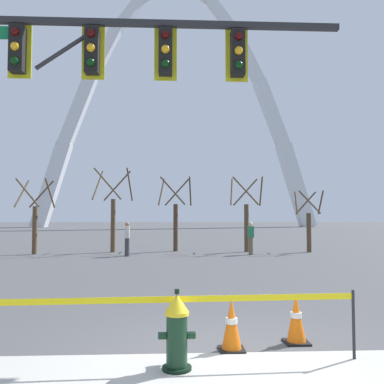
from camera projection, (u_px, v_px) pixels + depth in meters
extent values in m
plane|color=#474749|center=(225.00, 357.00, 5.75)|extent=(240.00, 240.00, 0.00)
cylinder|color=black|center=(177.00, 368.00, 5.23)|extent=(0.36, 0.36, 0.05)
cylinder|color=#14331E|center=(177.00, 341.00, 5.25)|extent=(0.26, 0.26, 0.62)
cylinder|color=gold|center=(177.00, 313.00, 5.27)|extent=(0.30, 0.30, 0.04)
cone|color=gold|center=(177.00, 303.00, 5.28)|extent=(0.30, 0.30, 0.22)
cylinder|color=black|center=(177.00, 291.00, 5.28)|extent=(0.06, 0.06, 0.06)
cylinder|color=#14331E|center=(162.00, 336.00, 5.24)|extent=(0.10, 0.09, 0.09)
cylinder|color=#14331E|center=(191.00, 335.00, 5.26)|extent=(0.10, 0.09, 0.09)
cylinder|color=#14331E|center=(177.00, 339.00, 5.45)|extent=(0.13, 0.14, 0.13)
cylinder|color=black|center=(177.00, 337.00, 5.53)|extent=(0.15, 0.03, 0.15)
cylinder|color=#232326|center=(354.00, 325.00, 5.65)|extent=(0.04, 0.04, 0.91)
cube|color=yellow|center=(161.00, 300.00, 5.43)|extent=(5.10, 0.24, 0.08)
cube|color=black|center=(232.00, 349.00, 6.00)|extent=(0.36, 0.36, 0.03)
cone|color=orange|center=(231.00, 323.00, 6.02)|extent=(0.28, 0.28, 0.70)
cylinder|color=white|center=(231.00, 321.00, 6.02)|extent=(0.17, 0.17, 0.08)
cube|color=black|center=(296.00, 342.00, 6.35)|extent=(0.36, 0.36, 0.03)
cone|color=orange|center=(296.00, 317.00, 6.37)|extent=(0.28, 0.28, 0.70)
cylinder|color=white|center=(296.00, 315.00, 6.37)|extent=(0.17, 0.17, 0.08)
cube|color=#232326|center=(145.00, 23.00, 8.21)|extent=(7.60, 0.12, 0.12)
cylinder|color=#232326|center=(64.00, 50.00, 8.11)|extent=(1.11, 0.08, 0.81)
cube|color=black|center=(17.00, 49.00, 8.06)|extent=(0.26, 0.24, 0.90)
cube|color=gold|center=(20.00, 52.00, 8.20)|extent=(0.44, 0.03, 1.04)
sphere|color=#360606|center=(15.00, 32.00, 7.95)|extent=(0.16, 0.16, 0.16)
sphere|color=orange|center=(15.00, 46.00, 7.94)|extent=(0.16, 0.16, 0.16)
sphere|color=black|center=(14.00, 61.00, 7.92)|extent=(0.16, 0.16, 0.16)
cube|color=black|center=(92.00, 50.00, 8.13)|extent=(0.26, 0.24, 0.90)
cube|color=gold|center=(93.00, 53.00, 8.27)|extent=(0.44, 0.03, 1.04)
sphere|color=#360606|center=(91.00, 33.00, 8.02)|extent=(0.16, 0.16, 0.16)
sphere|color=orange|center=(91.00, 48.00, 8.00)|extent=(0.16, 0.16, 0.16)
sphere|color=black|center=(91.00, 62.00, 7.99)|extent=(0.16, 0.16, 0.16)
cube|color=black|center=(165.00, 52.00, 8.20)|extent=(0.26, 0.24, 0.90)
cube|color=gold|center=(166.00, 54.00, 8.34)|extent=(0.44, 0.03, 1.04)
sphere|color=#360606|center=(165.00, 35.00, 8.09)|extent=(0.16, 0.16, 0.16)
sphere|color=orange|center=(165.00, 49.00, 8.07)|extent=(0.16, 0.16, 0.16)
sphere|color=black|center=(165.00, 64.00, 8.06)|extent=(0.16, 0.16, 0.16)
cube|color=black|center=(238.00, 53.00, 8.27)|extent=(0.26, 0.24, 0.90)
cube|color=gold|center=(237.00, 56.00, 8.41)|extent=(0.44, 0.03, 1.04)
sphere|color=#360606|center=(239.00, 36.00, 8.16)|extent=(0.16, 0.16, 0.16)
sphere|color=orange|center=(239.00, 51.00, 8.14)|extent=(0.16, 0.16, 0.16)
sphere|color=black|center=(239.00, 65.00, 8.13)|extent=(0.16, 0.16, 0.16)
cube|color=silver|center=(52.00, 185.00, 70.52)|extent=(6.38, 2.35, 14.63)
cube|color=silver|center=(78.00, 111.00, 71.41)|extent=(6.10, 2.10, 11.92)
cube|color=silver|center=(103.00, 55.00, 72.15)|extent=(5.81, 1.86, 9.23)
cube|color=silver|center=(128.00, 15.00, 72.73)|extent=(5.45, 1.61, 6.58)
cube|color=silver|center=(223.00, 17.00, 73.54)|extent=(5.45, 1.61, 6.58)
cube|color=silver|center=(247.00, 57.00, 73.36)|extent=(5.81, 1.86, 9.23)
cube|color=silver|center=(271.00, 113.00, 73.02)|extent=(6.10, 2.10, 11.92)
cube|color=silver|center=(296.00, 186.00, 72.53)|extent=(6.38, 2.35, 14.63)
cylinder|color=brown|center=(35.00, 230.00, 21.03)|extent=(0.24, 0.24, 2.36)
cylinder|color=brown|center=(22.00, 193.00, 21.24)|extent=(0.33, 1.28, 1.42)
cylinder|color=brown|center=(50.00, 193.00, 21.10)|extent=(0.21, 1.29, 1.42)
cylinder|color=brown|center=(41.00, 194.00, 21.87)|extent=(1.29, 0.21, 1.42)
cylinder|color=brown|center=(27.00, 193.00, 20.41)|extent=(1.27, 0.36, 1.42)
cylinder|color=brown|center=(113.00, 226.00, 22.21)|extent=(0.24, 0.24, 2.76)
cylinder|color=brown|center=(98.00, 185.00, 22.46)|extent=(0.37, 1.48, 1.65)
cylinder|color=brown|center=(130.00, 185.00, 22.29)|extent=(0.23, 1.50, 1.65)
cylinder|color=brown|center=(117.00, 186.00, 23.19)|extent=(1.50, 0.23, 1.65)
cylinder|color=brown|center=(107.00, 183.00, 21.48)|extent=(1.48, 0.40, 1.65)
cylinder|color=#473323|center=(176.00, 228.00, 22.83)|extent=(0.24, 0.24, 2.52)
cylinder|color=#473323|center=(161.00, 192.00, 23.05)|extent=(0.35, 1.36, 1.51)
cylinder|color=#473323|center=(190.00, 191.00, 22.90)|extent=(0.22, 1.37, 1.51)
cylinder|color=#473323|center=(177.00, 192.00, 23.72)|extent=(1.37, 0.22, 1.51)
cylinder|color=#473323|center=(173.00, 191.00, 22.16)|extent=(1.35, 0.37, 1.51)
cylinder|color=brown|center=(247.00, 228.00, 22.40)|extent=(0.24, 0.24, 2.49)
cylinder|color=brown|center=(232.00, 192.00, 22.62)|extent=(0.34, 1.35, 1.50)
cylinder|color=brown|center=(261.00, 191.00, 22.47)|extent=(0.21, 1.36, 1.50)
cylinder|color=brown|center=(245.00, 192.00, 23.28)|extent=(1.36, 0.21, 1.50)
cylinder|color=brown|center=(246.00, 191.00, 21.74)|extent=(1.34, 0.37, 1.50)
cylinder|color=brown|center=(309.00, 233.00, 22.20)|extent=(0.24, 0.24, 2.03)
cylinder|color=brown|center=(296.00, 203.00, 22.38)|extent=(0.30, 1.11, 1.23)
cylinder|color=brown|center=(321.00, 202.00, 22.25)|extent=(0.19, 1.12, 1.23)
cylinder|color=brown|center=(306.00, 203.00, 22.92)|extent=(1.12, 0.19, 1.23)
cylinder|color=brown|center=(310.00, 202.00, 21.66)|extent=(1.11, 0.32, 1.23)
cylinder|color=brown|center=(251.00, 246.00, 20.69)|extent=(0.22, 0.22, 0.84)
cube|color=#23754C|center=(251.00, 232.00, 20.73)|extent=(0.27, 0.37, 0.54)
sphere|color=beige|center=(251.00, 224.00, 20.75)|extent=(0.20, 0.20, 0.20)
cylinder|color=#38383D|center=(127.00, 247.00, 19.93)|extent=(0.22, 0.22, 0.84)
cube|color=beige|center=(127.00, 232.00, 19.97)|extent=(0.21, 0.35, 0.54)
sphere|color=#936B4C|center=(127.00, 224.00, 19.99)|extent=(0.20, 0.20, 0.20)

